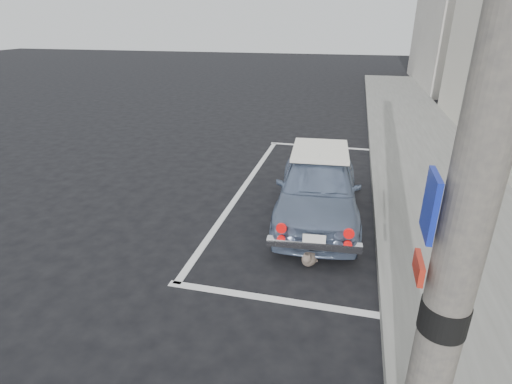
% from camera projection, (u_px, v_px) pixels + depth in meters
% --- Properties ---
extents(ground, '(80.00, 80.00, 0.00)m').
position_uv_depth(ground, '(249.00, 273.00, 5.74)').
color(ground, black).
rests_on(ground, ground).
extents(sidewalk, '(2.80, 40.00, 0.15)m').
position_uv_depth(sidewalk, '(459.00, 228.00, 6.81)').
color(sidewalk, slate).
rests_on(sidewalk, ground).
extents(building_far, '(3.50, 10.00, 8.00)m').
position_uv_depth(building_far, '(464.00, 6.00, 20.62)').
color(building_far, '#B8B0A7').
rests_on(building_far, ground).
extents(pline_rear, '(3.00, 0.12, 0.01)m').
position_uv_depth(pline_rear, '(276.00, 300.00, 5.19)').
color(pline_rear, silver).
rests_on(pline_rear, ground).
extents(pline_front, '(3.00, 0.12, 0.01)m').
position_uv_depth(pline_front, '(322.00, 146.00, 11.43)').
color(pline_front, silver).
rests_on(pline_front, ground).
extents(pline_side, '(0.12, 7.00, 0.01)m').
position_uv_depth(pline_side, '(243.00, 188.00, 8.61)').
color(pline_side, silver).
rests_on(pline_side, ground).
extents(retro_coupe, '(1.67, 3.65, 1.21)m').
position_uv_depth(retro_coupe, '(318.00, 185.00, 7.20)').
color(retro_coupe, slate).
rests_on(retro_coupe, ground).
extents(cat, '(0.28, 0.50, 0.27)m').
position_uv_depth(cat, '(309.00, 258.00, 5.88)').
color(cat, '#605649').
rests_on(cat, ground).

